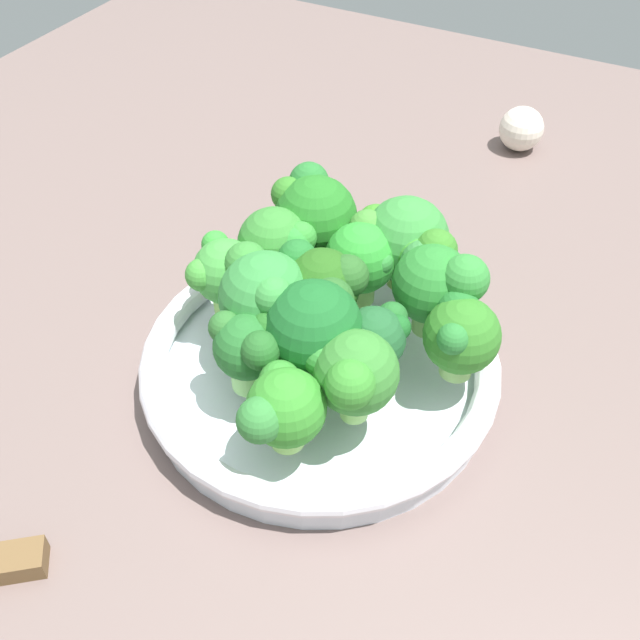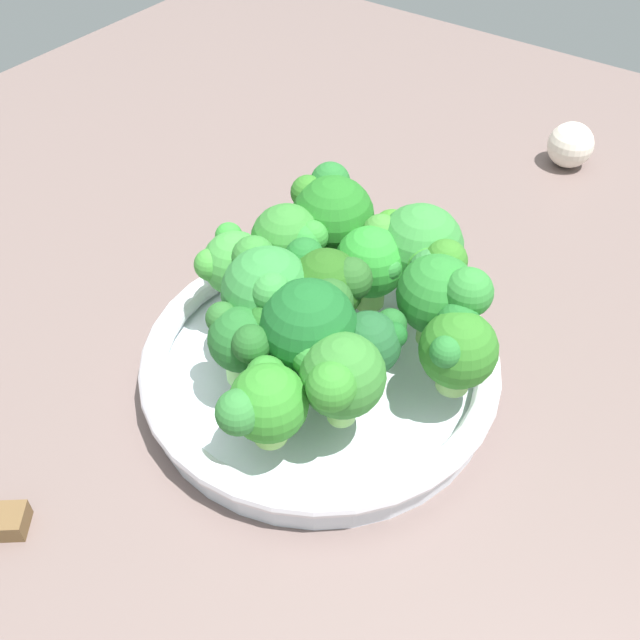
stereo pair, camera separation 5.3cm
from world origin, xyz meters
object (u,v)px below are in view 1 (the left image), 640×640
Objects in this scene: broccoli_floret_1 at (404,241)px; broccoli_floret_13 at (362,257)px; broccoli_floret_9 at (352,374)px; garlic_bulb at (521,129)px; broccoli_floret_0 at (435,279)px; broccoli_floret_7 at (313,213)px; broccoli_floret_12 at (460,334)px; broccoli_floret_6 at (225,272)px; broccoli_floret_8 at (325,282)px; bowl at (320,365)px; broccoli_floret_10 at (316,325)px; broccoli_floret_4 at (377,337)px; broccoli_floret_3 at (283,406)px; broccoli_floret_5 at (249,346)px; broccoli_floret_11 at (278,245)px; broccoli_floret_2 at (263,294)px.

broccoli_floret_1 is 3.70cm from broccoli_floret_13.
broccoli_floret_9 is 45.44cm from garlic_bulb.
broccoli_floret_7 is at bearing 76.89° from broccoli_floret_0.
broccoli_floret_12 is at bearing -33.53° from broccoli_floret_9.
broccoli_floret_8 is (1.87, -7.39, 0.56)cm from broccoli_floret_6.
garlic_bulb is at bearing 4.48° from broccoli_floret_0.
broccoli_floret_12 is at bearing -87.62° from broccoli_floret_8.
broccoli_floret_10 is (-2.18, -0.85, 6.47)cm from bowl.
broccoli_floret_8 is at bearing 92.38° from broccoli_floret_12.
broccoli_floret_12 is (2.69, -5.07, 0.33)cm from broccoli_floret_4.
broccoli_floret_12 is at bearing -74.65° from bowl.
broccoli_floret_8 reaches higher than broccoli_floret_12.
broccoli_floret_3 reaches higher than garlic_bulb.
broccoli_floret_12 reaches higher than garlic_bulb.
broccoli_floret_3 is 5.51cm from broccoli_floret_5.
broccoli_floret_6 is 17.81cm from broccoli_floret_12.
bowl is at bearing 178.51° from broccoli_floret_13.
broccoli_floret_4 is 0.70× the size of broccoli_floret_7.
broccoli_floret_9 is at bearing -157.87° from broccoli_floret_13.
broccoli_floret_5 is at bearing 122.84° from broccoli_floret_12.
bowl is 8.93cm from broccoli_floret_9.
bowl is at bearing -92.22° from broccoli_floret_6.
broccoli_floret_4 is 8.75cm from broccoli_floret_5.
broccoli_floret_12 is (-6.11, -14.67, -1.29)cm from broccoli_floret_7.
broccoli_floret_11 is (4.38, 5.90, 6.28)cm from bowl.
broccoli_floret_2 is 1.27× the size of broccoli_floret_3.
broccoli_floret_7 reaches higher than broccoli_floret_6.
broccoli_floret_5 is 0.84× the size of broccoli_floret_11.
broccoli_floret_2 reaches higher than broccoli_floret_8.
broccoli_floret_2 is at bearing 77.25° from broccoli_floret_10.
broccoli_floret_10 reaches higher than broccoli_floret_12.
broccoli_floret_11 reaches higher than broccoli_floret_6.
broccoli_floret_13 is at bearing -28.13° from broccoli_floret_2.
broccoli_floret_10 is 1.17× the size of broccoli_floret_13.
broccoli_floret_5 is 12.14cm from broccoli_floret_13.
broccoli_floret_5 is at bearing 161.40° from broccoli_floret_1.
broccoli_floret_13 is at bearing -70.00° from broccoli_floret_11.
broccoli_floret_8 is at bearing -146.09° from broccoli_floret_7.
broccoli_floret_12 is at bearing -136.36° from broccoli_floret_0.
broccoli_floret_7 is (8.41, -2.99, 0.99)cm from broccoli_floret_6.
broccoli_floret_9 is 0.94× the size of broccoli_floret_11.
broccoli_floret_13 is at bearing 85.18° from broccoli_floret_0.
broccoli_floret_10 reaches higher than broccoli_floret_13.
broccoli_floret_13 is at bearing 4.45° from broccoli_floret_10.
broccoli_floret_10 is at bearing 176.44° from garlic_bulb.
broccoli_floret_10 is (-1.08, -4.79, 0.03)cm from broccoli_floret_2.
broccoli_floret_7 and broccoli_floret_10 have the same top height.
bowl is 3.62× the size of broccoli_floret_11.
broccoli_floret_12 is at bearing -34.78° from broccoli_floret_3.
broccoli_floret_4 is at bearing -53.95° from broccoli_floret_5.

